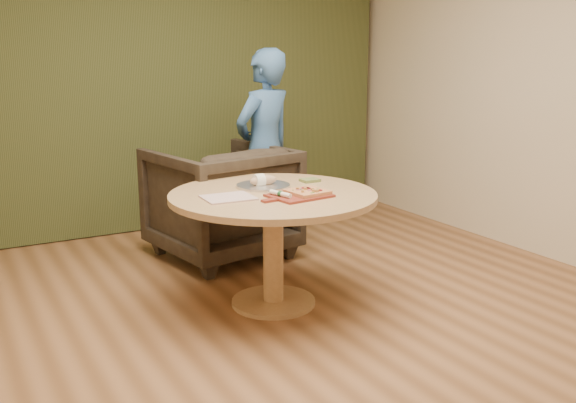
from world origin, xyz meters
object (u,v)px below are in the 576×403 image
Objects in this scene: serving_tray at (263,186)px; person_standing at (265,150)px; cutlery_roll at (280,194)px; pizza_paddle at (298,196)px; pedestal_table at (273,214)px; flatbread_pizza at (307,192)px; bread_roll at (262,180)px; armchair at (221,196)px.

person_standing is (0.52, 0.99, 0.07)m from serving_tray.
pizza_paddle is at bearing -22.58° from cutlery_roll.
pedestal_table is at bearing 62.23° from cutlery_roll.
serving_tray is (-0.11, 0.38, -0.02)m from flatbread_pizza.
pizza_paddle is at bearing -81.60° from bread_roll.
cutlery_roll is 1.02× the size of bread_roll.
pedestal_table is 2.86× the size of pizza_paddle.
person_standing reaches higher than flatbread_pizza.
cutlery_roll is at bearing 73.72° from armchair.
cutlery_roll is at bearing -102.46° from pedestal_table.
flatbread_pizza is at bearing -73.47° from serving_tray.
bread_roll is at bearing 65.42° from cutlery_roll.
armchair is (0.15, 1.27, -0.28)m from cutlery_roll.
person_standing is (0.59, 1.35, 0.04)m from cutlery_roll.
serving_tray is at bearing 64.05° from cutlery_roll.
flatbread_pizza is at bearing -21.30° from cutlery_roll.
cutlery_roll is 0.36m from bread_roll.
person_standing reaches higher than pizza_paddle.
cutlery_roll is at bearing 46.56° from person_standing.
serving_tray is (0.03, 0.19, 0.15)m from pedestal_table.
cutlery_roll is 1.31m from armchair.
bread_roll reaches higher than pedestal_table.
pedestal_table is at bearing -96.41° from bread_roll.
pedestal_table is 3.70× the size of serving_tray.
flatbread_pizza is (0.14, -0.19, 0.17)m from pedestal_table.
pedestal_table is at bearing 45.11° from person_standing.
pizza_paddle is 1.30× the size of serving_tray.
cutlery_roll is 0.20× the size of armchair.
pizza_paddle is 2.34× the size of cutlery_roll.
pedestal_table is 0.29m from flatbread_pizza.
bread_roll is 0.12× the size of person_standing.
cutlery_roll reaches higher than pedestal_table.
serving_tray reaches higher than pedestal_table.
cutlery_roll is (-0.11, 0.01, 0.02)m from pizza_paddle.
armchair is (0.09, 0.91, -0.30)m from bread_roll.
cutlery_roll is 0.12× the size of person_standing.
flatbread_pizza is 1.26× the size of bread_roll.
serving_tray is 0.04m from bread_roll.
armchair reaches higher than pizza_paddle.
serving_tray is 0.22× the size of person_standing.
bread_roll reaches higher than flatbread_pizza.
serving_tray is at bearing 42.39° from person_standing.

